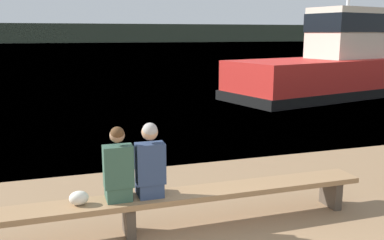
# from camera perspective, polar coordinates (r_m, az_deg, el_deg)

# --- Properties ---
(water_surface) EXTENTS (240.00, 240.00, 0.00)m
(water_surface) POSITION_cam_1_polar(r_m,az_deg,el_deg) (127.96, -17.59, 9.84)
(water_surface) COLOR #5684A3
(water_surface) RESTS_ON ground
(far_shoreline) EXTENTS (600.00, 12.00, 5.09)m
(far_shoreline) POSITION_cam_1_polar(r_m,az_deg,el_deg) (125.93, -17.65, 10.98)
(far_shoreline) COLOR #384233
(far_shoreline) RESTS_ON ground
(bench_main) EXTENTS (6.81, 0.48, 0.50)m
(bench_main) POSITION_cam_1_polar(r_m,az_deg,el_deg) (5.73, -8.48, -11.21)
(bench_main) COLOR #8E6B47
(bench_main) RESTS_ON ground
(person_left) EXTENTS (0.37, 0.37, 0.98)m
(person_left) POSITION_cam_1_polar(r_m,az_deg,el_deg) (5.54, -9.83, -6.43)
(person_left) COLOR #2D4C3D
(person_left) RESTS_ON bench_main
(person_right) EXTENTS (0.37, 0.38, 1.00)m
(person_right) POSITION_cam_1_polar(r_m,az_deg,el_deg) (5.60, -5.62, -5.82)
(person_right) COLOR navy
(person_right) RESTS_ON bench_main
(shopping_bag) EXTENTS (0.24, 0.18, 0.18)m
(shopping_bag) POSITION_cam_1_polar(r_m,az_deg,el_deg) (5.61, -14.85, -10.02)
(shopping_bag) COLOR beige
(shopping_bag) RESTS_ON bench_main
(tugboat_red) EXTENTS (11.21, 5.73, 6.51)m
(tugboat_red) POSITION_cam_1_polar(r_m,az_deg,el_deg) (19.58, 19.48, 6.59)
(tugboat_red) COLOR red
(tugboat_red) RESTS_ON water_surface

